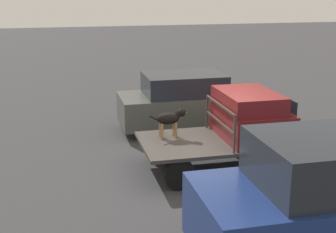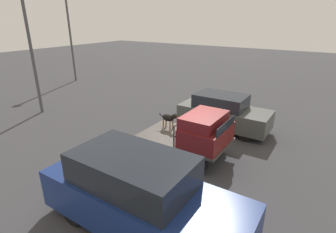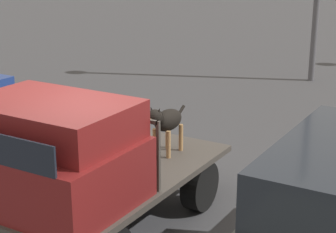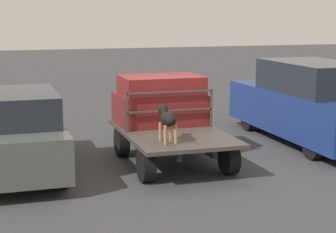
# 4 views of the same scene
# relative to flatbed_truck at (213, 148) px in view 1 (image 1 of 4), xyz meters

# --- Properties ---
(ground_plane) EXTENTS (80.00, 80.00, 0.00)m
(ground_plane) POSITION_rel_flatbed_truck_xyz_m (0.00, 0.00, -0.55)
(ground_plane) COLOR #38383A
(flatbed_truck) EXTENTS (3.40, 2.07, 0.75)m
(flatbed_truck) POSITION_rel_flatbed_truck_xyz_m (0.00, 0.00, 0.00)
(flatbed_truck) COLOR black
(flatbed_truck) RESTS_ON ground
(truck_cab) EXTENTS (1.45, 1.95, 1.11)m
(truck_cab) POSITION_rel_flatbed_truck_xyz_m (0.90, 0.00, 0.72)
(truck_cab) COLOR maroon
(truck_cab) RESTS_ON flatbed_truck
(truck_headboard) EXTENTS (0.04, 1.95, 0.85)m
(truck_headboard) POSITION_rel_flatbed_truck_xyz_m (0.14, 0.00, 0.76)
(truck_headboard) COLOR #3D3833
(truck_headboard) RESTS_ON flatbed_truck
(dog) EXTENTS (0.91, 0.28, 0.73)m
(dog) POSITION_rel_flatbed_truck_xyz_m (-0.93, 0.41, 0.66)
(dog) COLOR #9E7547
(dog) RESTS_ON flatbed_truck
(parked_sedan) EXTENTS (4.24, 1.76, 1.71)m
(parked_sedan) POSITION_rel_flatbed_truck_xyz_m (0.31, 3.23, 0.30)
(parked_sedan) COLOR black
(parked_sedan) RESTS_ON ground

